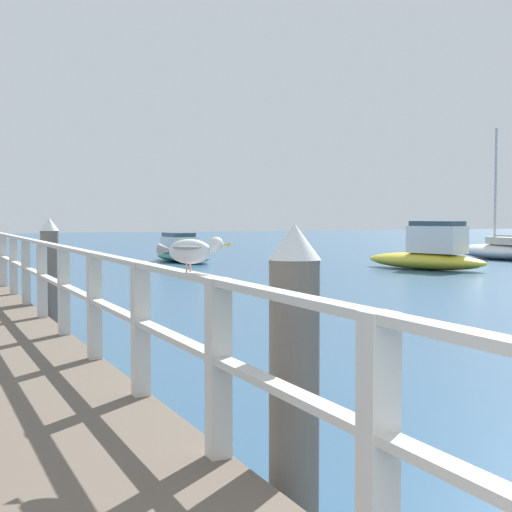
% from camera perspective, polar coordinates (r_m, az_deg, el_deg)
% --- Properties ---
extents(pier_railing, '(0.12, 22.79, 1.00)m').
position_cam_1_polar(pier_railing, '(12.21, -16.44, -0.50)').
color(pier_railing, beige).
rests_on(pier_railing, pier_deck).
extents(dock_piling_near, '(0.29, 0.29, 1.77)m').
position_cam_1_polar(dock_piling_near, '(4.36, 2.80, -9.21)').
color(dock_piling_near, '#6B6056').
rests_on(dock_piling_near, ground_plane).
extents(dock_piling_far, '(0.29, 0.29, 1.77)m').
position_cam_1_polar(dock_piling_far, '(12.45, -14.79, -1.33)').
color(dock_piling_far, '#6B6056').
rests_on(dock_piling_far, ground_plane).
extents(seagull_foreground, '(0.36, 0.38, 0.21)m').
position_cam_1_polar(seagull_foreground, '(4.72, -4.75, 0.44)').
color(seagull_foreground, white).
rests_on(seagull_foreground, pier_railing).
extents(boat_0, '(1.82, 4.91, 5.37)m').
position_cam_1_polar(boat_0, '(33.51, 17.33, 0.41)').
color(boat_0, white).
rests_on(boat_0, ground_plane).
extents(boat_2, '(1.65, 4.22, 1.12)m').
position_cam_1_polar(boat_2, '(30.55, -5.48, 0.29)').
color(boat_2, '#197266').
rests_on(boat_2, ground_plane).
extents(boat_3, '(2.78, 4.83, 1.61)m').
position_cam_1_polar(boat_3, '(26.54, 12.49, 0.18)').
color(boat_3, gold).
rests_on(boat_3, ground_plane).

